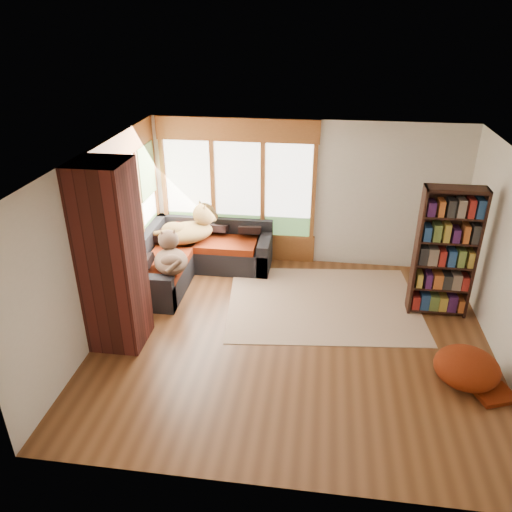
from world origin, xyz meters
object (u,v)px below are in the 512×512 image
(area_rug, at_px, (323,303))
(bookshelf, at_px, (445,253))
(brick_chimney, at_px, (111,258))
(dog_tan, at_px, (190,226))
(sectional_sofa, at_px, (189,258))
(dog_brindle, at_px, (170,254))
(pouf, at_px, (467,367))

(area_rug, bearing_deg, bookshelf, -0.34)
(brick_chimney, distance_m, dog_tan, 2.37)
(sectional_sofa, bearing_deg, brick_chimney, -102.79)
(area_rug, relative_size, bookshelf, 1.48)
(sectional_sofa, bearing_deg, dog_brindle, -95.33)
(sectional_sofa, relative_size, area_rug, 0.74)
(area_rug, bearing_deg, brick_chimney, -154.03)
(brick_chimney, relative_size, dog_tan, 2.21)
(bookshelf, height_order, dog_tan, bookshelf)
(sectional_sofa, height_order, bookshelf, bookshelf)
(area_rug, relative_size, pouf, 3.73)
(brick_chimney, relative_size, sectional_sofa, 1.18)
(bookshelf, distance_m, pouf, 1.81)
(brick_chimney, xyz_separation_m, pouf, (4.61, -0.27, -1.07))
(bookshelf, height_order, dog_brindle, bookshelf)
(brick_chimney, height_order, dog_tan, brick_chimney)
(brick_chimney, height_order, pouf, brick_chimney)
(bookshelf, xyz_separation_m, pouf, (0.07, -1.63, -0.79))
(pouf, distance_m, dog_brindle, 4.53)
(sectional_sofa, distance_m, area_rug, 2.48)
(bookshelf, height_order, pouf, bookshelf)
(brick_chimney, bearing_deg, sectional_sofa, 77.71)
(brick_chimney, distance_m, bookshelf, 4.75)
(sectional_sofa, distance_m, dog_brindle, 0.92)
(pouf, relative_size, dog_tan, 0.68)
(brick_chimney, relative_size, bookshelf, 1.28)
(dog_brindle, bearing_deg, sectional_sofa, -25.64)
(pouf, relative_size, dog_brindle, 0.84)
(area_rug, distance_m, pouf, 2.45)
(dog_brindle, bearing_deg, dog_tan, -23.94)
(dog_tan, bearing_deg, area_rug, -55.08)
(area_rug, xyz_separation_m, pouf, (1.80, -1.64, 0.22))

